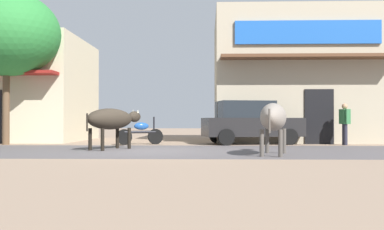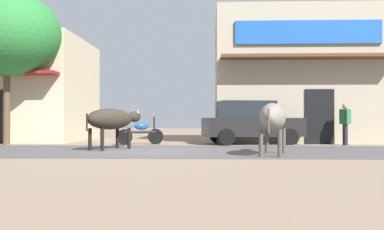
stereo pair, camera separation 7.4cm
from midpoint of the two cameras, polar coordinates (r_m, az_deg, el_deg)
ground at (r=13.94m, az=-5.55°, el=-4.38°), size 80.00×80.00×0.00m
asphalt_road at (r=13.94m, az=-5.55°, el=-4.37°), size 72.00×5.92×0.00m
storefront_right_club at (r=21.30m, az=12.47°, el=4.31°), size 6.95×6.75×5.49m
roadside_tree at (r=19.04m, az=-21.56°, el=9.20°), size 3.97×3.97×5.75m
parked_hatchback_car at (r=17.94m, az=7.25°, el=-0.87°), size 3.93×2.32×1.64m
parked_motorcycle at (r=17.52m, az=-6.12°, el=-2.11°), size 1.66×0.81×1.04m
cow_near_brown at (r=14.71m, az=-9.64°, el=-0.54°), size 1.61×2.43×1.28m
cow_far_dark at (r=12.40m, az=10.05°, el=-0.32°), size 1.10×2.59×1.36m
pedestrian_by_shop at (r=17.97m, az=18.32°, el=-0.68°), size 0.34×0.61×1.53m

